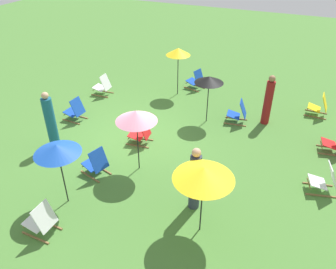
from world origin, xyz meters
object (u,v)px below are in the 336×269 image
person_0 (51,122)px  person_1 (268,101)px  umbrella_1 (209,80)px  umbrella_4 (204,173)px  deckchair_4 (141,133)px  deckchair_7 (335,142)px  person_2 (195,180)px  umbrella_3 (57,149)px  deckchair_9 (319,106)px  deckchair_0 (325,180)px  deckchair_6 (196,80)px  umbrella_2 (178,52)px  deckchair_2 (103,86)px  deckchair_3 (238,113)px  deckchair_1 (41,221)px  umbrella_0 (136,116)px  deckchair_10 (96,163)px  deckchair_8 (75,110)px

person_0 → person_1: 7.01m
umbrella_1 → umbrella_4: umbrella_4 is taller
umbrella_1 → umbrella_4: size_ratio=0.94×
deckchair_4 → deckchair_7: bearing=101.9°
person_2 → deckchair_4: bearing=161.2°
umbrella_1 → umbrella_3: (5.18, -1.93, 0.02)m
deckchair_9 → umbrella_4: (6.74, -2.15, 1.26)m
deckchair_0 → deckchair_6: (-4.65, -5.12, 0.00)m
person_0 → person_2: person_0 is taller
umbrella_2 → person_1: size_ratio=1.08×
deckchair_2 → umbrella_2: umbrella_2 is taller
deckchair_4 → person_2: size_ratio=0.48×
deckchair_2 → person_2: size_ratio=0.48×
deckchair_4 → deckchair_6: same height
deckchair_6 → umbrella_4: size_ratio=0.49×
deckchair_4 → person_0: size_ratio=0.45×
deckchair_3 → person_1: size_ratio=0.47×
deckchair_7 → deckchair_3: bearing=-109.4°
person_0 → deckchair_0: bearing=137.5°
umbrella_1 → umbrella_2: (-1.63, -1.76, 0.20)m
deckchair_1 → umbrella_0: 3.32m
person_0 → umbrella_3: bearing=85.3°
deckchair_2 → person_1: bearing=90.7°
deckchair_4 → person_2: 3.18m
deckchair_0 → umbrella_0: (1.06, -4.78, 1.33)m
deckchair_6 → person_2: 6.91m
umbrella_2 → umbrella_4: umbrella_2 is taller
deckchair_10 → person_0: size_ratio=0.47×
umbrella_4 → person_2: (-0.64, -0.38, -0.80)m
deckchair_8 → umbrella_1: 4.73m
deckchair_1 → umbrella_3: umbrella_3 is taller
deckchair_3 → deckchair_4: size_ratio=1.00×
deckchair_4 → deckchair_7: (-1.90, 5.55, 0.00)m
deckchair_10 → umbrella_1: 4.56m
deckchair_9 → person_0: (5.36, -7.37, 0.50)m
deckchair_6 → deckchair_8: size_ratio=1.04×
deckchair_8 → deckchair_10: size_ratio=0.97×
deckchair_8 → deckchair_4: bearing=85.3°
deckchair_1 → deckchair_9: bearing=148.1°
umbrella_3 → deckchair_0: bearing=116.9°
deckchair_10 → umbrella_4: bearing=93.2°
umbrella_1 → deckchair_4: bearing=-34.4°
deckchair_0 → umbrella_1: 4.62m
umbrella_1 → deckchair_1: bearing=-16.2°
umbrella_4 → person_2: bearing=-149.1°
deckchair_9 → umbrella_0: size_ratio=0.45×
deckchair_3 → person_2: person_2 is taller
deckchair_8 → deckchair_9: bearing=119.1°
deckchair_3 → deckchair_8: same height
umbrella_0 → person_1: umbrella_0 is taller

